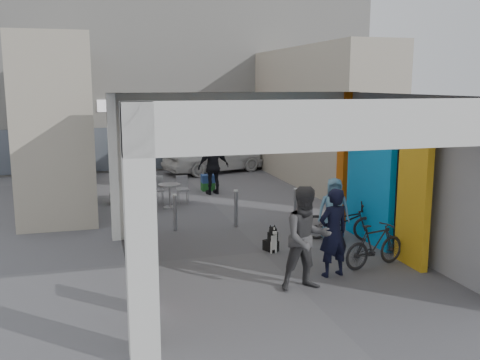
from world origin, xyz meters
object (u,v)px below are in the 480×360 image
object	(u,v)px
man_crates	(213,167)
white_van	(214,155)
produce_stand	(129,194)
bicycle_rear	(375,245)
border_collie	(272,241)
man_back_turned	(307,238)
man_elderly	(334,210)
bicycle_front	(341,221)
man_with_dog	(333,233)
cafe_set	(165,196)

from	to	relation	value
man_crates	white_van	world-z (taller)	man_crates
produce_stand	bicycle_rear	bearing A→B (deg)	-81.61
border_collie	man_back_turned	distance (m)	2.35
man_elderly	bicycle_front	distance (m)	0.36
man_back_turned	bicycle_rear	world-z (taller)	man_back_turned
produce_stand	man_with_dog	xyz separation A→B (m)	(3.39, -7.62, 0.57)
cafe_set	bicycle_front	bearing A→B (deg)	-53.26
produce_stand	border_collie	world-z (taller)	produce_stand
white_van	cafe_set	bearing A→B (deg)	136.15
border_collie	man_elderly	distance (m)	1.81
produce_stand	man_crates	world-z (taller)	man_crates
border_collie	bicycle_rear	distance (m)	2.28
bicycle_front	man_elderly	bearing A→B (deg)	111.82
man_with_dog	white_van	distance (m)	12.72
produce_stand	bicycle_rear	world-z (taller)	bicycle_rear
white_van	man_with_dog	bearing A→B (deg)	160.23
cafe_set	man_crates	distance (m)	2.35
bicycle_front	man_with_dog	bearing A→B (deg)	173.97
border_collie	bicycle_front	xyz separation A→B (m)	(1.89, 0.41, 0.22)
man_elderly	bicycle_front	size ratio (longest dim) A/B	0.86
cafe_set	produce_stand	size ratio (longest dim) A/B	1.23
border_collie	bicycle_rear	size ratio (longest dim) A/B	0.42
man_crates	border_collie	bearing A→B (deg)	78.54
border_collie	man_crates	distance (m)	6.56
bicycle_front	bicycle_rear	xyz separation A→B (m)	(-0.18, -1.91, -0.01)
man_elderly	white_van	xyz separation A→B (m)	(-0.54, 10.54, -0.03)
cafe_set	man_crates	size ratio (longest dim) A/B	0.76
man_elderly	man_back_turned	bearing A→B (deg)	-106.22
cafe_set	produce_stand	bearing A→B (deg)	147.53
man_with_dog	border_collie	bearing A→B (deg)	-79.55
white_van	man_elderly	bearing A→B (deg)	165.39
border_collie	man_crates	bearing A→B (deg)	66.34
man_with_dog	white_van	xyz separation A→B (m)	(0.49, 12.71, -0.14)
man_elderly	bicycle_front	xyz separation A→B (m)	(0.20, -0.01, -0.30)
border_collie	man_back_turned	xyz separation A→B (m)	(-0.11, -2.24, 0.71)
cafe_set	border_collie	size ratio (longest dim) A/B	2.26
cafe_set	man_back_turned	world-z (taller)	man_back_turned
man_crates	bicycle_front	world-z (taller)	man_crates
produce_stand	bicycle_front	distance (m)	7.17
bicycle_front	bicycle_rear	distance (m)	1.92
produce_stand	bicycle_front	world-z (taller)	bicycle_front
man_elderly	bicycle_front	bearing A→B (deg)	15.87
man_with_dog	man_back_turned	xyz separation A→B (m)	(-0.76, -0.49, 0.08)
man_crates	white_van	xyz separation A→B (m)	(1.01, 4.43, -0.21)
cafe_set	man_with_dog	size ratio (longest dim) A/B	0.81
produce_stand	white_van	xyz separation A→B (m)	(3.89, 5.08, 0.43)
man_elderly	cafe_set	bearing A→B (deg)	143.05
cafe_set	man_crates	xyz separation A→B (m)	(1.83, 1.32, 0.64)
man_back_turned	produce_stand	bearing A→B (deg)	106.92
produce_stand	man_back_turned	xyz separation A→B (m)	(2.64, -8.11, 0.65)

